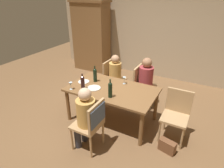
{
  "coord_description": "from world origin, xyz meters",
  "views": [
    {
      "loc": [
        1.57,
        -2.92,
        2.48
      ],
      "look_at": [
        0.0,
        0.0,
        0.83
      ],
      "focal_mm": 31.04,
      "sensor_mm": 36.0,
      "label": 1
    }
  ],
  "objects_px": {
    "dinner_plate_host": "(84,82)",
    "handbag": "(167,146)",
    "person_man_bearded": "(116,74)",
    "wine_bottle_dark_red": "(110,89)",
    "dining_table": "(112,92)",
    "wine_bottle_short_olive": "(95,75)",
    "chair_far_left": "(112,77)",
    "dinner_plate_guest_left": "(94,88)",
    "person_woman_host": "(147,79)",
    "wine_glass_near_left": "(71,84)",
    "armoire_cabinet": "(91,36)",
    "chair_far_right": "(142,83)",
    "chair_right_end": "(176,112)",
    "wine_glass_centre": "(124,79)",
    "person_man_guest": "(85,114)",
    "chair_near": "(93,120)",
    "wine_bottle_tall_green": "(83,82)"
  },
  "relations": [
    {
      "from": "dinner_plate_host",
      "to": "handbag",
      "type": "relative_size",
      "value": 0.82
    },
    {
      "from": "person_man_bearded",
      "to": "wine_bottle_dark_red",
      "type": "distance_m",
      "value": 1.29
    },
    {
      "from": "dining_table",
      "to": "wine_bottle_short_olive",
      "type": "bearing_deg",
      "value": 165.42
    },
    {
      "from": "chair_far_left",
      "to": "dinner_plate_guest_left",
      "type": "relative_size",
      "value": 3.49
    },
    {
      "from": "person_woman_host",
      "to": "wine_bottle_short_olive",
      "type": "distance_m",
      "value": 1.17
    },
    {
      "from": "wine_bottle_dark_red",
      "to": "wine_glass_near_left",
      "type": "distance_m",
      "value": 0.81
    },
    {
      "from": "person_man_bearded",
      "to": "armoire_cabinet",
      "type": "bearing_deg",
      "value": -130.65
    },
    {
      "from": "chair_far_right",
      "to": "handbag",
      "type": "xyz_separation_m",
      "value": [
        0.94,
        -1.22,
        -0.42
      ]
    },
    {
      "from": "wine_bottle_dark_red",
      "to": "dinner_plate_host",
      "type": "distance_m",
      "value": 0.85
    },
    {
      "from": "armoire_cabinet",
      "to": "chair_far_left",
      "type": "relative_size",
      "value": 2.37
    },
    {
      "from": "chair_right_end",
      "to": "wine_bottle_dark_red",
      "type": "bearing_deg",
      "value": 19.17
    },
    {
      "from": "armoire_cabinet",
      "to": "dinner_plate_guest_left",
      "type": "xyz_separation_m",
      "value": [
        1.64,
        -2.4,
        -0.36
      ]
    },
    {
      "from": "chair_right_end",
      "to": "wine_glass_centre",
      "type": "height_order",
      "value": "chair_right_end"
    },
    {
      "from": "person_man_guest",
      "to": "dinner_plate_host",
      "type": "bearing_deg",
      "value": 36.45
    },
    {
      "from": "dinner_plate_host",
      "to": "dinner_plate_guest_left",
      "type": "distance_m",
      "value": 0.37
    },
    {
      "from": "dining_table",
      "to": "handbag",
      "type": "xyz_separation_m",
      "value": [
        1.24,
        -0.35,
        -0.54
      ]
    },
    {
      "from": "dining_table",
      "to": "wine_bottle_dark_red",
      "type": "distance_m",
      "value": 0.4
    },
    {
      "from": "chair_near",
      "to": "dining_table",
      "type": "bearing_deg",
      "value": 8.07
    },
    {
      "from": "dinner_plate_guest_left",
      "to": "handbag",
      "type": "bearing_deg",
      "value": -7.16
    },
    {
      "from": "chair_far_left",
      "to": "wine_glass_centre",
      "type": "xyz_separation_m",
      "value": [
        0.59,
        -0.57,
        0.3
      ]
    },
    {
      "from": "wine_bottle_tall_green",
      "to": "wine_bottle_dark_red",
      "type": "bearing_deg",
      "value": -2.26
    },
    {
      "from": "wine_glass_centre",
      "to": "dinner_plate_guest_left",
      "type": "relative_size",
      "value": 0.57
    },
    {
      "from": "person_man_bearded",
      "to": "person_man_guest",
      "type": "height_order",
      "value": "person_man_guest"
    },
    {
      "from": "chair_far_right",
      "to": "wine_bottle_dark_red",
      "type": "xyz_separation_m",
      "value": [
        -0.17,
        -1.17,
        0.35
      ]
    },
    {
      "from": "wine_bottle_dark_red",
      "to": "person_woman_host",
      "type": "bearing_deg",
      "value": 76.28
    },
    {
      "from": "chair_right_end",
      "to": "person_man_guest",
      "type": "height_order",
      "value": "person_man_guest"
    },
    {
      "from": "wine_glass_centre",
      "to": "dinner_plate_guest_left",
      "type": "distance_m",
      "value": 0.64
    },
    {
      "from": "chair_far_left",
      "to": "chair_right_end",
      "type": "distance_m",
      "value": 1.88
    },
    {
      "from": "handbag",
      "to": "wine_glass_near_left",
      "type": "bearing_deg",
      "value": -178.63
    },
    {
      "from": "person_woman_host",
      "to": "chair_far_right",
      "type": "bearing_deg",
      "value": -90.0
    },
    {
      "from": "wine_bottle_tall_green",
      "to": "wine_glass_centre",
      "type": "xyz_separation_m",
      "value": [
        0.6,
        0.58,
        -0.04
      ]
    },
    {
      "from": "armoire_cabinet",
      "to": "dinner_plate_host",
      "type": "distance_m",
      "value": 2.63
    },
    {
      "from": "armoire_cabinet",
      "to": "chair_far_left",
      "type": "bearing_deg",
      "value": -42.73
    },
    {
      "from": "chair_near",
      "to": "wine_glass_centre",
      "type": "xyz_separation_m",
      "value": [
        -0.01,
        1.18,
        0.24
      ]
    },
    {
      "from": "dinner_plate_host",
      "to": "handbag",
      "type": "xyz_separation_m",
      "value": [
        1.89,
        -0.33,
        -0.62
      ]
    },
    {
      "from": "wine_glass_near_left",
      "to": "wine_glass_centre",
      "type": "bearing_deg",
      "value": 41.35
    },
    {
      "from": "chair_far_left",
      "to": "chair_right_end",
      "type": "bearing_deg",
      "value": 65.29
    },
    {
      "from": "wine_bottle_tall_green",
      "to": "chair_right_end",
      "type": "bearing_deg",
      "value": 11.87
    },
    {
      "from": "wine_bottle_short_olive",
      "to": "wine_glass_near_left",
      "type": "xyz_separation_m",
      "value": [
        -0.22,
        -0.52,
        -0.05
      ]
    },
    {
      "from": "person_man_guest",
      "to": "wine_glass_near_left",
      "type": "relative_size",
      "value": 7.64
    },
    {
      "from": "armoire_cabinet",
      "to": "handbag",
      "type": "height_order",
      "value": "armoire_cabinet"
    },
    {
      "from": "person_woman_host",
      "to": "armoire_cabinet",
      "type": "bearing_deg",
      "value": -120.08
    },
    {
      "from": "wine_glass_centre",
      "to": "chair_far_left",
      "type": "bearing_deg",
      "value": 136.19
    },
    {
      "from": "chair_far_left",
      "to": "person_man_bearded",
      "type": "xyz_separation_m",
      "value": [
        0.11,
        -0.0,
        0.1
      ]
    },
    {
      "from": "chair_far_right",
      "to": "wine_bottle_tall_green",
      "type": "distance_m",
      "value": 1.43
    },
    {
      "from": "person_man_bearded",
      "to": "wine_bottle_dark_red",
      "type": "bearing_deg",
      "value": 22.45
    },
    {
      "from": "chair_far_right",
      "to": "dinner_plate_guest_left",
      "type": "height_order",
      "value": "chair_far_right"
    },
    {
      "from": "wine_bottle_short_olive",
      "to": "chair_right_end",
      "type": "bearing_deg",
      "value": -1.1
    },
    {
      "from": "dining_table",
      "to": "chair_far_right",
      "type": "distance_m",
      "value": 0.93
    },
    {
      "from": "person_woman_host",
      "to": "dinner_plate_host",
      "type": "bearing_deg",
      "value": -50.24
    }
  ]
}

